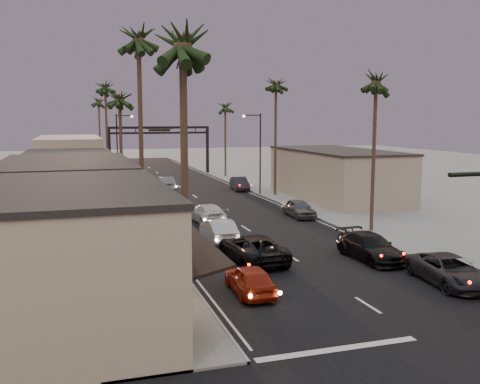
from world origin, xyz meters
TOP-DOWN VIEW (x-y plane):
  - ground at (0.00, 40.00)m, footprint 200.00×200.00m
  - road at (0.00, 45.00)m, footprint 14.00×120.00m
  - sidewalk_left at (-9.50, 52.00)m, footprint 5.00×92.00m
  - sidewalk_right at (9.50, 52.00)m, footprint 5.00×92.00m
  - storefront_near at (-13.00, 12.00)m, footprint 8.00×12.00m
  - storefront_mid at (-13.00, 26.00)m, footprint 8.00×14.00m
  - storefront_far at (-13.00, 42.00)m, footprint 8.00×16.00m
  - storefront_dist at (-13.00, 65.00)m, footprint 8.00×20.00m
  - building_right at (14.00, 40.00)m, footprint 8.00×18.00m
  - arch at (0.00, 70.00)m, footprint 15.20×0.40m
  - streetlight_right at (6.92, 45.00)m, footprint 2.13×0.30m
  - streetlight_left at (-6.92, 58.00)m, footprint 2.13×0.30m
  - palm_la at (-8.60, 9.00)m, footprint 3.20×3.20m
  - palm_lb at (-8.60, 22.00)m, footprint 3.20×3.20m
  - palm_lc at (-8.60, 36.00)m, footprint 3.20×3.20m
  - palm_ld at (-8.60, 55.00)m, footprint 3.20×3.20m
  - palm_ra at (8.60, 24.00)m, footprint 3.20×3.20m
  - palm_rb at (8.60, 44.00)m, footprint 3.20×3.20m
  - palm_rc at (8.60, 64.00)m, footprint 3.20×3.20m
  - palm_far at (-8.30, 78.00)m, footprint 3.20×3.20m
  - oncoming_red at (-4.62, 13.16)m, footprint 1.78×4.27m
  - oncoming_pickup at (-2.62, 18.66)m, footprint 3.05×6.09m
  - oncoming_silver at (-3.22, 24.16)m, footprint 1.78×4.90m
  - oncoming_white at (-2.29, 31.28)m, footprint 2.63×5.43m
  - oncoming_dgrey at (-3.26, 38.47)m, footprint 1.77×3.99m
  - oncoming_grey_far at (-2.25, 51.63)m, footprint 1.92×5.05m
  - curbside_near at (5.60, 11.49)m, footprint 3.01×5.58m
  - curbside_black at (4.29, 16.99)m, footprint 2.41×5.49m
  - curbside_grey at (5.89, 31.21)m, footprint 1.85×4.47m
  - curbside_far at (6.20, 49.46)m, footprint 2.10×4.83m

SIDE VIEW (x-z plane):
  - ground at x=0.00m, z-range 0.00..0.00m
  - road at x=0.00m, z-range -0.01..0.01m
  - sidewalk_left at x=-9.50m, z-range 0.00..0.12m
  - sidewalk_right at x=9.50m, z-range 0.00..0.12m
  - oncoming_dgrey at x=-3.26m, z-range 0.00..1.34m
  - oncoming_red at x=-4.62m, z-range 0.00..1.44m
  - curbside_near at x=5.60m, z-range 0.00..1.49m
  - curbside_grey at x=5.89m, z-range 0.00..1.51m
  - oncoming_white at x=-2.29m, z-range 0.00..1.52m
  - curbside_far at x=6.20m, z-range 0.00..1.54m
  - curbside_black at x=4.29m, z-range 0.00..1.57m
  - oncoming_silver at x=-3.22m, z-range 0.00..1.60m
  - oncoming_grey_far at x=-2.25m, z-range 0.00..1.64m
  - oncoming_pickup at x=-2.62m, z-range 0.00..1.66m
  - storefront_far at x=-13.00m, z-range 0.00..5.00m
  - building_right at x=14.00m, z-range 0.00..5.00m
  - storefront_near at x=-13.00m, z-range 0.00..5.50m
  - storefront_mid at x=-13.00m, z-range 0.00..5.50m
  - storefront_dist at x=-13.00m, z-range 0.00..6.00m
  - streetlight_right at x=6.92m, z-range 0.83..9.83m
  - streetlight_left at x=-6.92m, z-range 0.83..9.83m
  - arch at x=0.00m, z-range 1.90..9.17m
  - palm_lc at x=-8.60m, z-range 4.37..16.57m
  - palm_rc at x=8.60m, z-range 4.37..16.57m
  - palm_la at x=-8.60m, z-range 4.84..18.04m
  - palm_ra at x=8.60m, z-range 4.84..18.04m
  - palm_far at x=-8.30m, z-range 4.84..18.04m
  - palm_ld at x=-8.60m, z-range 5.32..19.52m
  - palm_rb at x=8.60m, z-range 5.32..19.52m
  - palm_lb at x=-8.60m, z-range 5.79..20.99m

